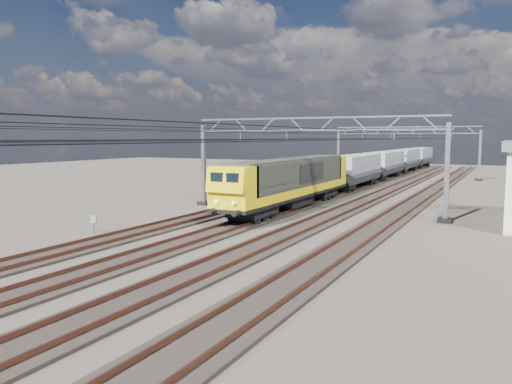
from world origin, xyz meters
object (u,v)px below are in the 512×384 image
at_px(catenary_gantry_far, 405,150).
at_px(hopper_wagon_third, 405,159).
at_px(catenary_gantry_mid, 311,161).
at_px(locomotive, 291,180).
at_px(trackside_cabinet, 94,220).
at_px(hopper_wagon_lead, 355,169).
at_px(hopper_wagon_fourth, 420,156).
at_px(hopper_wagon_mid, 385,163).

distance_m(catenary_gantry_far, hopper_wagon_third, 11.34).
distance_m(catenary_gantry_mid, hopper_wagon_third, 47.11).
distance_m(locomotive, trackside_cabinet, 15.78).
height_order(hopper_wagon_lead, hopper_wagon_fourth, same).
bearing_deg(trackside_cabinet, catenary_gantry_far, 56.13).
bearing_deg(hopper_wagon_third, locomotive, -90.00).
relative_size(locomotive, hopper_wagon_mid, 1.62).
relative_size(catenary_gantry_far, hopper_wagon_third, 1.53).
bearing_deg(locomotive, hopper_wagon_third, 90.00).
bearing_deg(hopper_wagon_lead, hopper_wagon_mid, 90.00).
bearing_deg(hopper_wagon_third, hopper_wagon_mid, -90.00).
bearing_deg(hopper_wagon_fourth, hopper_wagon_mid, -90.00).
bearing_deg(hopper_wagon_fourth, hopper_wagon_third, -90.00).
xyz_separation_m(locomotive, hopper_wagon_lead, (-0.00, 17.70, -0.09)).
xyz_separation_m(hopper_wagon_fourth, trackside_cabinet, (-6.55, -74.58, -1.45)).
height_order(catenary_gantry_mid, hopper_wagon_lead, catenary_gantry_mid).
relative_size(catenary_gantry_far, hopper_wagon_mid, 1.53).
height_order(catenary_gantry_mid, hopper_wagon_third, catenary_gantry_mid).
xyz_separation_m(locomotive, hopper_wagon_mid, (-0.00, 31.90, -0.09)).
distance_m(hopper_wagon_lead, trackside_cabinet, 32.67).
xyz_separation_m(catenary_gantry_mid, locomotive, (-2.00, 0.94, -1.58)).
bearing_deg(hopper_wagon_mid, hopper_wagon_third, 90.00).
distance_m(catenary_gantry_mid, hopper_wagon_mid, 32.94).
xyz_separation_m(catenary_gantry_mid, hopper_wagon_fourth, (-2.00, 61.24, -1.67)).
relative_size(hopper_wagon_mid, trackside_cabinet, 12.43).
distance_m(catenary_gantry_mid, trackside_cabinet, 16.14).
height_order(catenary_gantry_far, hopper_wagon_lead, catenary_gantry_far).
relative_size(catenary_gantry_mid, hopper_wagon_fourth, 1.53).
distance_m(catenary_gantry_mid, catenary_gantry_far, 36.00).
bearing_deg(hopper_wagon_fourth, hopper_wagon_lead, -90.00).
bearing_deg(catenary_gantry_far, hopper_wagon_fourth, 94.53).
xyz_separation_m(hopper_wagon_lead, hopper_wagon_third, (0.00, 28.40, 0.00)).
xyz_separation_m(hopper_wagon_lead, hopper_wagon_mid, (0.00, 14.20, 0.00)).
distance_m(locomotive, hopper_wagon_lead, 17.70).
relative_size(catenary_gantry_mid, catenary_gantry_far, 1.00).
distance_m(hopper_wagon_third, trackside_cabinet, 60.75).
bearing_deg(catenary_gantry_far, hopper_wagon_mid, -122.33).
bearing_deg(hopper_wagon_lead, hopper_wagon_third, 90.00).
xyz_separation_m(catenary_gantry_far, hopper_wagon_third, (-2.00, 11.04, -1.67)).
distance_m(hopper_wagon_mid, hopper_wagon_fourth, 28.40).
distance_m(catenary_gantry_far, locomotive, 35.15).
bearing_deg(catenary_gantry_mid, hopper_wagon_fourth, 91.87).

